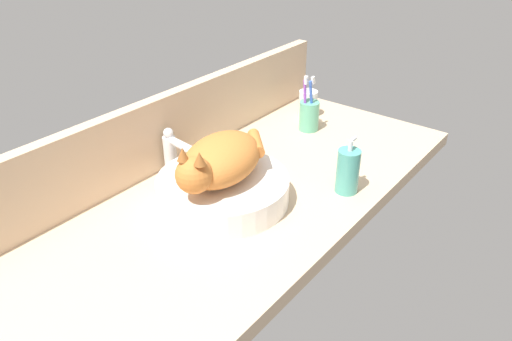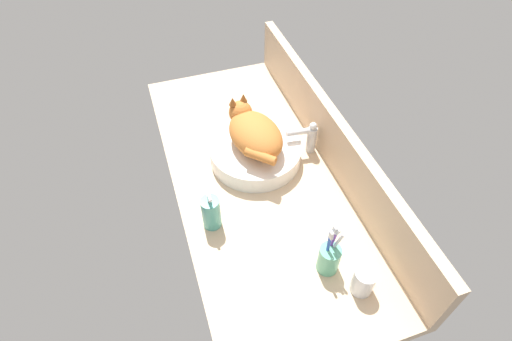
{
  "view_description": "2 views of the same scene",
  "coord_description": "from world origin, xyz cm",
  "px_view_note": "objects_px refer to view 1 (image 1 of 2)",
  "views": [
    {
      "loc": [
        -87.54,
        -71.04,
        71.17
      ],
      "look_at": [
        -1.5,
        -3.84,
        8.15
      ],
      "focal_mm": 35.0,
      "sensor_mm": 36.0,
      "label": 1
    },
    {
      "loc": [
        91.13,
        -30.83,
        108.72
      ],
      "look_at": [
        6.11,
        -2.49,
        9.45
      ],
      "focal_mm": 28.0,
      "sensor_mm": 36.0,
      "label": 2
    }
  ],
  "objects_px": {
    "soap_dispenser": "(348,171)",
    "cat": "(219,160)",
    "faucet": "(172,150)",
    "toothbrush_cup": "(309,114)",
    "sink_basin": "(223,189)",
    "water_glass": "(308,105)"
  },
  "relations": [
    {
      "from": "toothbrush_cup",
      "to": "water_glass",
      "type": "distance_m",
      "value": 0.11
    },
    {
      "from": "sink_basin",
      "to": "water_glass",
      "type": "xyz_separation_m",
      "value": [
        0.59,
        0.12,
        0.01
      ]
    },
    {
      "from": "faucet",
      "to": "toothbrush_cup",
      "type": "height_order",
      "value": "toothbrush_cup"
    },
    {
      "from": "soap_dispenser",
      "to": "cat",
      "type": "bearing_deg",
      "value": 138.15
    },
    {
      "from": "cat",
      "to": "toothbrush_cup",
      "type": "bearing_deg",
      "value": 7.16
    },
    {
      "from": "soap_dispenser",
      "to": "faucet",
      "type": "bearing_deg",
      "value": 116.64
    },
    {
      "from": "toothbrush_cup",
      "to": "cat",
      "type": "bearing_deg",
      "value": -172.84
    },
    {
      "from": "cat",
      "to": "sink_basin",
      "type": "bearing_deg",
      "value": 14.24
    },
    {
      "from": "soap_dispenser",
      "to": "water_glass",
      "type": "xyz_separation_m",
      "value": [
        0.35,
        0.35,
        -0.02
      ]
    },
    {
      "from": "sink_basin",
      "to": "cat",
      "type": "bearing_deg",
      "value": -165.76
    },
    {
      "from": "sink_basin",
      "to": "faucet",
      "type": "distance_m",
      "value": 0.21
    },
    {
      "from": "soap_dispenser",
      "to": "water_glass",
      "type": "relative_size",
      "value": 1.68
    },
    {
      "from": "soap_dispenser",
      "to": "water_glass",
      "type": "height_order",
      "value": "soap_dispenser"
    },
    {
      "from": "sink_basin",
      "to": "water_glass",
      "type": "height_order",
      "value": "water_glass"
    },
    {
      "from": "faucet",
      "to": "water_glass",
      "type": "xyz_separation_m",
      "value": [
        0.57,
        -0.08,
        -0.03
      ]
    },
    {
      "from": "soap_dispenser",
      "to": "toothbrush_cup",
      "type": "distance_m",
      "value": 0.39
    },
    {
      "from": "cat",
      "to": "water_glass",
      "type": "xyz_separation_m",
      "value": [
        0.6,
        0.13,
        -0.09
      ]
    },
    {
      "from": "toothbrush_cup",
      "to": "faucet",
      "type": "bearing_deg",
      "value": 163.42
    },
    {
      "from": "sink_basin",
      "to": "soap_dispenser",
      "type": "height_order",
      "value": "soap_dispenser"
    },
    {
      "from": "cat",
      "to": "soap_dispenser",
      "type": "relative_size",
      "value": 2.09
    },
    {
      "from": "soap_dispenser",
      "to": "toothbrush_cup",
      "type": "relative_size",
      "value": 0.82
    },
    {
      "from": "cat",
      "to": "faucet",
      "type": "height_order",
      "value": "cat"
    }
  ]
}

